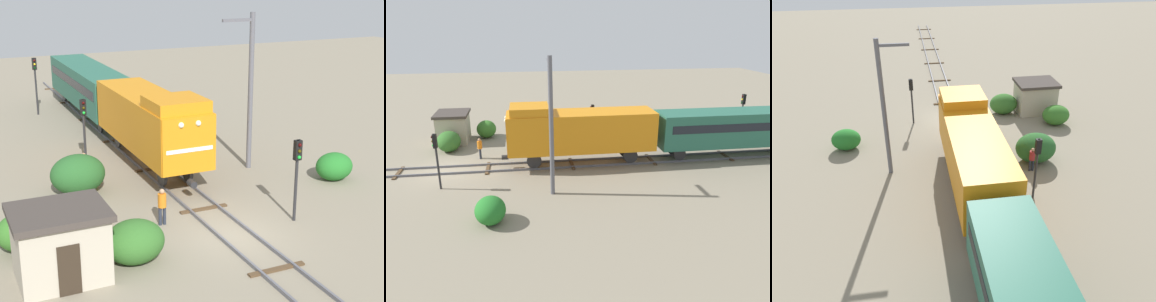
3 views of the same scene
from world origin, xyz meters
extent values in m
plane|color=gray|center=(0.00, 0.00, 0.00)|extent=(115.32, 115.32, 0.00)
cube|color=#595960|center=(-0.72, 0.00, 0.08)|extent=(0.10, 76.88, 0.16)
cube|color=#595960|center=(0.72, 0.00, 0.08)|extent=(0.10, 76.88, 0.16)
cube|color=#4C3823|center=(0.00, -3.20, 0.04)|extent=(2.40, 0.24, 0.09)
cube|color=#4C3823|center=(0.00, 3.20, 0.04)|extent=(2.40, 0.24, 0.09)
cube|color=#4C3823|center=(0.00, 9.61, 0.04)|extent=(2.40, 0.24, 0.09)
cube|color=#4C3823|center=(0.00, 16.02, 0.04)|extent=(2.40, 0.24, 0.09)
cube|color=#4C3823|center=(0.00, 22.42, 0.04)|extent=(2.40, 0.24, 0.09)
cube|color=#4C3823|center=(0.00, 28.83, 0.04)|extent=(2.40, 0.24, 0.09)
cube|color=#4C3823|center=(0.00, 35.24, 0.04)|extent=(2.40, 0.24, 0.09)
cube|color=orange|center=(0.00, 10.40, 2.71)|extent=(2.90, 11.00, 2.90)
cube|color=orange|center=(0.00, 6.50, 4.46)|extent=(2.75, 2.80, 0.60)
cube|color=orange|center=(0.00, 4.85, 2.71)|extent=(2.84, 0.10, 2.84)
cube|color=white|center=(0.00, 4.81, 2.51)|extent=(2.46, 0.06, 0.20)
sphere|color=white|center=(-0.45, 4.80, 3.81)|extent=(0.28, 0.28, 0.28)
sphere|color=white|center=(0.45, 4.80, 3.81)|extent=(0.28, 0.28, 0.28)
cylinder|color=#262628|center=(0.00, 4.55, 0.86)|extent=(0.36, 0.50, 0.36)
cylinder|color=#262628|center=(-0.72, 6.70, 0.71)|extent=(0.18, 1.10, 1.10)
cylinder|color=#262628|center=(0.72, 6.70, 0.71)|extent=(0.18, 1.10, 1.10)
cylinder|color=#262628|center=(-0.72, 14.10, 0.71)|extent=(0.18, 1.10, 1.10)
cylinder|color=#262628|center=(0.72, 14.10, 0.71)|extent=(0.18, 1.10, 1.10)
cube|color=#26604C|center=(0.00, 23.50, 2.47)|extent=(2.80, 14.00, 2.70)
cube|color=black|center=(0.00, 23.50, 2.82)|extent=(2.84, 12.88, 0.64)
cylinder|color=#262628|center=(-0.72, 18.10, 0.64)|extent=(0.16, 0.96, 0.96)
cylinder|color=#262628|center=(0.72, 18.10, 0.64)|extent=(0.16, 0.96, 0.96)
cylinder|color=#262628|center=(-0.72, 28.90, 0.64)|extent=(0.16, 0.96, 0.96)
cylinder|color=#262628|center=(0.72, 28.90, 0.64)|extent=(0.16, 0.96, 0.96)
cylinder|color=#262628|center=(3.20, 0.41, 1.89)|extent=(0.14, 0.14, 3.79)
cube|color=black|center=(3.20, 0.41, 3.34)|extent=(0.32, 0.24, 0.90)
sphere|color=#390606|center=(3.20, 0.27, 3.61)|extent=(0.16, 0.16, 0.16)
sphere|color=#3C3306|center=(3.20, 0.27, 3.33)|extent=(0.16, 0.16, 0.16)
sphere|color=green|center=(3.20, 0.27, 3.05)|extent=(0.16, 0.16, 0.16)
cylinder|color=#262628|center=(-3.40, 11.84, 1.96)|extent=(0.14, 0.14, 3.92)
cube|color=black|center=(-3.40, 11.84, 3.47)|extent=(0.32, 0.24, 0.90)
sphere|color=#390606|center=(-3.40, 11.70, 3.74)|extent=(0.16, 0.16, 0.16)
sphere|color=#3C3306|center=(-3.40, 11.70, 3.46)|extent=(0.16, 0.16, 0.16)
sphere|color=green|center=(-3.40, 11.70, 3.18)|extent=(0.16, 0.16, 0.16)
cylinder|color=#262628|center=(-3.60, 25.61, 2.21)|extent=(0.14, 0.14, 4.41)
cube|color=black|center=(-3.60, 25.61, 3.96)|extent=(0.32, 0.24, 0.90)
sphere|color=#390606|center=(-3.60, 25.47, 4.23)|extent=(0.16, 0.16, 0.16)
sphere|color=yellow|center=(-3.60, 25.47, 3.95)|extent=(0.16, 0.16, 0.16)
sphere|color=black|center=(-3.60, 25.47, 3.67)|extent=(0.16, 0.16, 0.16)
cylinder|color=#262B38|center=(-2.50, 2.45, 0.42)|extent=(0.15, 0.15, 0.85)
cylinder|color=#262B38|center=(-2.30, 2.45, 0.42)|extent=(0.15, 0.15, 0.85)
cylinder|color=orange|center=(-2.40, 2.45, 1.16)|extent=(0.38, 0.38, 0.62)
sphere|color=tan|center=(-2.40, 2.45, 1.58)|extent=(0.23, 0.23, 0.23)
cylinder|color=#262B38|center=(-4.30, 9.00, 0.42)|extent=(0.15, 0.15, 0.85)
cylinder|color=#262B38|center=(-4.10, 9.00, 0.42)|extent=(0.15, 0.15, 0.85)
cylinder|color=maroon|center=(-4.20, 9.00, 1.16)|extent=(0.38, 0.38, 0.62)
sphere|color=tan|center=(-4.20, 9.00, 1.58)|extent=(0.23, 0.23, 0.23)
cylinder|color=#595960|center=(5.00, 7.72, 4.36)|extent=(0.28, 0.28, 8.72)
cube|color=#595960|center=(4.10, 7.72, 8.32)|extent=(1.80, 0.16, 0.16)
cube|color=#B2A893|center=(-7.50, -0.39, 1.25)|extent=(3.20, 2.60, 2.50)
cube|color=#3F3833|center=(-7.50, -0.39, 2.62)|extent=(3.50, 2.90, 0.24)
cube|color=#2D2319|center=(-7.50, -1.71, 0.95)|extent=(0.80, 0.06, 1.90)
ellipsoid|color=#255926|center=(-4.84, 7.81, 1.01)|extent=(2.78, 2.27, 2.02)
ellipsoid|color=#346F26|center=(-8.38, 2.47, 0.81)|extent=(2.23, 1.83, 1.62)
ellipsoid|color=#306526|center=(-4.66, -0.35, 0.87)|extent=(2.39, 1.96, 1.74)
ellipsoid|color=#226F26|center=(8.17, 4.04, 0.75)|extent=(2.07, 1.69, 1.51)
camera|label=1|loc=(-11.17, -19.97, 10.96)|focal=55.00mm
camera|label=2|loc=(26.96, 6.15, 10.56)|focal=35.00mm
camera|label=3|loc=(3.51, 28.97, 13.57)|focal=35.00mm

